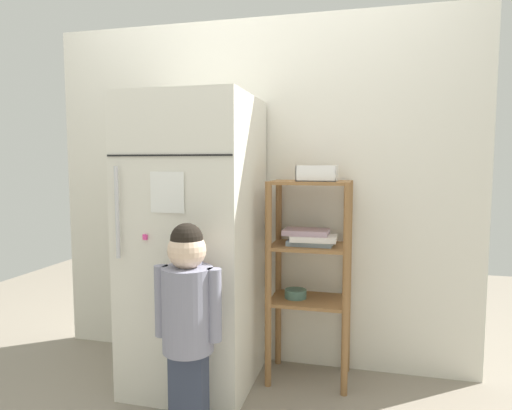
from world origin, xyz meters
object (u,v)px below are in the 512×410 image
(refrigerator, at_px, (195,242))
(pantry_shelf_unit, at_px, (309,257))
(fruit_bin, at_px, (318,175))
(child_standing, at_px, (188,309))

(refrigerator, relative_size, pantry_shelf_unit, 1.40)
(refrigerator, distance_m, pantry_shelf_unit, 0.64)
(pantry_shelf_unit, xyz_separation_m, fruit_bin, (0.04, -0.01, 0.46))
(pantry_shelf_unit, height_order, fruit_bin, fruit_bin)
(refrigerator, relative_size, fruit_bin, 7.45)
(refrigerator, height_order, child_standing, refrigerator)
(child_standing, distance_m, pantry_shelf_unit, 0.81)
(child_standing, relative_size, pantry_shelf_unit, 0.86)
(pantry_shelf_unit, relative_size, fruit_bin, 5.33)
(pantry_shelf_unit, bearing_deg, refrigerator, -164.45)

